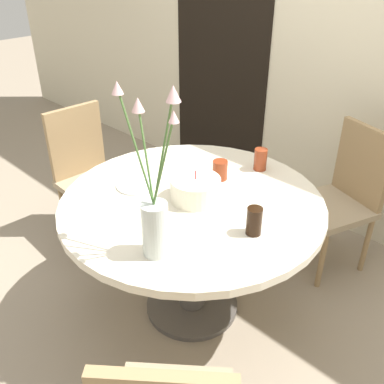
% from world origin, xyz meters
% --- Properties ---
extents(ground_plane, '(16.00, 16.00, 0.00)m').
position_xyz_m(ground_plane, '(0.00, 0.00, 0.00)').
color(ground_plane, gray).
extents(wall_back, '(8.00, 0.05, 2.60)m').
position_xyz_m(wall_back, '(0.00, 1.33, 1.30)').
color(wall_back, beige).
rests_on(wall_back, ground_plane).
extents(doorway_panel, '(0.90, 0.01, 2.05)m').
position_xyz_m(doorway_panel, '(-0.96, 1.30, 1.02)').
color(doorway_panel, black).
rests_on(doorway_panel, ground_plane).
extents(dining_table, '(1.27, 1.27, 0.71)m').
position_xyz_m(dining_table, '(0.00, 0.00, 0.58)').
color(dining_table, beige).
rests_on(dining_table, ground_plane).
extents(chair_far_back, '(0.52, 0.52, 0.89)m').
position_xyz_m(chair_far_back, '(0.35, 0.93, 0.50)').
color(chair_far_back, '#9E896B').
rests_on(chair_far_back, ground_plane).
extents(chair_left_flank, '(0.42, 0.42, 0.89)m').
position_xyz_m(chair_left_flank, '(-1.00, 0.05, 0.50)').
color(chair_left_flank, '#9E896B').
rests_on(chair_left_flank, ground_plane).
extents(birthday_cake, '(0.24, 0.24, 0.15)m').
position_xyz_m(birthday_cake, '(0.01, 0.01, 0.77)').
color(birthday_cake, white).
rests_on(birthday_cake, dining_table).
extents(flower_vase, '(0.27, 0.12, 0.68)m').
position_xyz_m(flower_vase, '(0.18, -0.39, 0.90)').
color(flower_vase, silver).
rests_on(flower_vase, dining_table).
extents(side_plate, '(0.21, 0.21, 0.01)m').
position_xyz_m(side_plate, '(-0.29, -0.10, 0.72)').
color(side_plate, white).
rests_on(side_plate, dining_table).
extents(drink_glass_0, '(0.07, 0.07, 0.12)m').
position_xyz_m(drink_glass_0, '(0.38, -0.02, 0.77)').
color(drink_glass_0, black).
rests_on(drink_glass_0, dining_table).
extents(drink_glass_1, '(0.08, 0.08, 0.10)m').
position_xyz_m(drink_glass_1, '(-0.04, 0.25, 0.76)').
color(drink_glass_1, maroon).
rests_on(drink_glass_1, dining_table).
extents(drink_glass_2, '(0.07, 0.07, 0.12)m').
position_xyz_m(drink_glass_2, '(0.05, 0.48, 0.77)').
color(drink_glass_2, maroon).
rests_on(drink_glass_2, dining_table).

